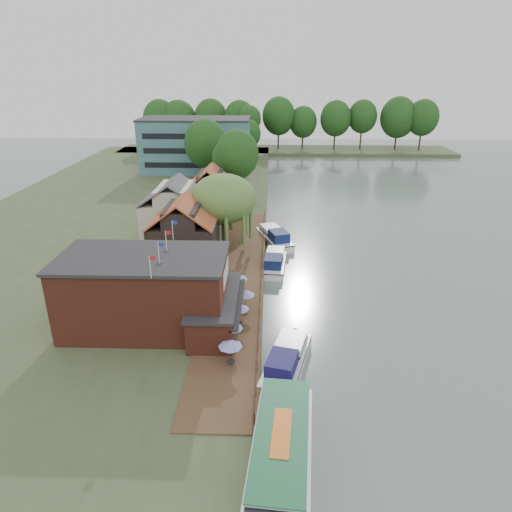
{
  "coord_description": "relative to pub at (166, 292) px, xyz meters",
  "views": [
    {
      "loc": [
        -4.39,
        -38.84,
        24.15
      ],
      "look_at": [
        -6.0,
        12.0,
        3.0
      ],
      "focal_mm": 32.0,
      "sensor_mm": 36.0,
      "label": 1
    }
  ],
  "objects": [
    {
      "name": "umbrella_1",
      "position": [
        6.4,
        -3.43,
        -2.36
      ],
      "size": [
        1.96,
        1.96,
        2.38
      ],
      "primitive_type": null,
      "color": "navy",
      "rests_on": "quay_deck"
    },
    {
      "name": "land_bank",
      "position": [
        -16.0,
        36.0,
        -4.15
      ],
      "size": [
        50.0,
        140.0,
        1.0
      ],
      "primitive_type": "cube",
      "color": "#384728",
      "rests_on": "ground"
    },
    {
      "name": "pub",
      "position": [
        0.0,
        0.0,
        0.0
      ],
      "size": [
        20.0,
        11.0,
        7.3
      ],
      "primitive_type": null,
      "color": "maroon",
      "rests_on": "land_bank"
    },
    {
      "name": "cruiser_0",
      "position": [
        11.2,
        -5.13,
        -3.43
      ],
      "size": [
        5.65,
        10.55,
        2.45
      ],
      "primitive_type": null,
      "rotation": [
        0.0,
        0.0,
        -0.25
      ],
      "color": "silver",
      "rests_on": "ground"
    },
    {
      "name": "bank_tree_0",
      "position": [
        3.78,
        42.29,
        3.03
      ],
      "size": [
        7.5,
        7.5,
        13.36
      ],
      "primitive_type": null,
      "color": "#143811",
      "rests_on": "land_bank"
    },
    {
      "name": "umbrella_2",
      "position": [
        6.77,
        0.01,
        -2.36
      ],
      "size": [
        1.99,
        1.99,
        2.38
      ],
      "primitive_type": null,
      "color": "navy",
      "rests_on": "quay_deck"
    },
    {
      "name": "quay_deck",
      "position": [
        6.0,
        11.0,
        -3.6
      ],
      "size": [
        6.0,
        50.0,
        0.1
      ],
      "primitive_type": "cube",
      "color": "#47301E",
      "rests_on": "land_bank"
    },
    {
      "name": "bank_tree_5",
      "position": [
        3.51,
        96.17,
        2.98
      ],
      "size": [
        6.52,
        6.52,
        13.27
      ],
      "primitive_type": null,
      "color": "#143811",
      "rests_on": "land_bank"
    },
    {
      "name": "cottage_c",
      "position": [
        0.0,
        34.0,
        0.6
      ],
      "size": [
        7.6,
        7.6,
        8.5
      ],
      "primitive_type": null,
      "color": "black",
      "rests_on": "land_bank"
    },
    {
      "name": "ground",
      "position": [
        14.0,
        1.0,
        -4.65
      ],
      "size": [
        260.0,
        260.0,
        0.0
      ],
      "primitive_type": "plane",
      "color": "#556360",
      "rests_on": "ground"
    },
    {
      "name": "bank_tree_2",
      "position": [
        -4.05,
        58.75,
        3.06
      ],
      "size": [
        8.8,
        8.8,
        13.43
      ],
      "primitive_type": null,
      "color": "#143811",
      "rests_on": "land_bank"
    },
    {
      "name": "bank_tree_1",
      "position": [
        1.45,
        50.72,
        1.56
      ],
      "size": [
        6.35,
        6.35,
        10.42
      ],
      "primitive_type": null,
      "color": "#143811",
      "rests_on": "land_bank"
    },
    {
      "name": "cottage_b",
      "position": [
        -4.0,
        25.0,
        0.6
      ],
      "size": [
        9.6,
        8.6,
        8.5
      ],
      "primitive_type": null,
      "color": "beige",
      "rests_on": "land_bank"
    },
    {
      "name": "willow",
      "position": [
        3.5,
        20.0,
        1.56
      ],
      "size": [
        8.6,
        8.6,
        10.43
      ],
      "primitive_type": null,
      "color": "#476B2D",
      "rests_on": "land_bank"
    },
    {
      "name": "bank_tree_3",
      "position": [
        -2.4,
        79.1,
        2.18
      ],
      "size": [
        6.42,
        6.42,
        11.65
      ],
      "primitive_type": null,
      "color": "#143811",
      "rests_on": "land_bank"
    },
    {
      "name": "cruiser_2",
      "position": [
        10.31,
        25.26,
        -3.39
      ],
      "size": [
        6.52,
        10.82,
        2.51
      ],
      "primitive_type": null,
      "rotation": [
        0.0,
        0.0,
        0.33
      ],
      "color": "white",
      "rests_on": "ground"
    },
    {
      "name": "umbrella_4",
      "position": [
        6.1,
        6.6,
        -2.36
      ],
      "size": [
        2.37,
        2.37,
        2.38
      ],
      "primitive_type": null,
      "color": "navy",
      "rests_on": "quay_deck"
    },
    {
      "name": "cottage_a",
      "position": [
        -1.0,
        15.0,
        0.6
      ],
      "size": [
        8.6,
        7.6,
        8.5
      ],
      "primitive_type": null,
      "color": "black",
      "rests_on": "land_bank"
    },
    {
      "name": "swan",
      "position": [
        9.52,
        -10.42,
        -4.43
      ],
      "size": [
        0.44,
        0.44,
        0.44
      ],
      "primitive_type": "sphere",
      "color": "white",
      "rests_on": "ground"
    },
    {
      "name": "umbrella_0",
      "position": [
        6.51,
        -6.22,
        -2.36
      ],
      "size": [
        2.04,
        2.04,
        2.38
      ],
      "primitive_type": null,
      "color": "#1B2898",
      "rests_on": "quay_deck"
    },
    {
      "name": "cruiser_1",
      "position": [
        10.28,
        16.24,
        -3.5
      ],
      "size": [
        3.88,
        9.8,
        2.31
      ],
      "primitive_type": null,
      "rotation": [
        0.0,
        0.0,
        -0.08
      ],
      "color": "silver",
      "rests_on": "ground"
    },
    {
      "name": "umbrella_3",
      "position": [
        7.24,
        2.93,
        -2.36
      ],
      "size": [
        1.94,
        1.94,
        2.38
      ],
      "primitive_type": null,
      "color": "#1B2B97",
      "rests_on": "quay_deck"
    },
    {
      "name": "hotel_block",
      "position": [
        -8.0,
        71.0,
        2.5
      ],
      "size": [
        25.4,
        12.4,
        12.3
      ],
      "primitive_type": null,
      "color": "#38666B",
      "rests_on": "land_bank"
    },
    {
      "name": "tour_boat",
      "position": [
        10.44,
        -16.49,
        -3.08
      ],
      "size": [
        5.34,
        14.73,
        3.15
      ],
      "primitive_type": null,
      "rotation": [
        0.0,
        0.0,
        -0.09
      ],
      "color": "silver",
      "rests_on": "ground"
    },
    {
      "name": "bank_tree_4",
      "position": [
        3.74,
        86.53,
        1.52
      ],
      "size": [
        6.41,
        6.41,
        10.34
      ],
      "primitive_type": null,
      "color": "#143811",
      "rests_on": "land_bank"
    },
    {
      "name": "quay_rail",
      "position": [
        8.7,
        11.5,
        -3.15
      ],
      "size": [
        0.2,
        49.0,
        1.0
      ],
      "primitive_type": null,
      "color": "black",
      "rests_on": "land_bank"
    }
  ]
}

